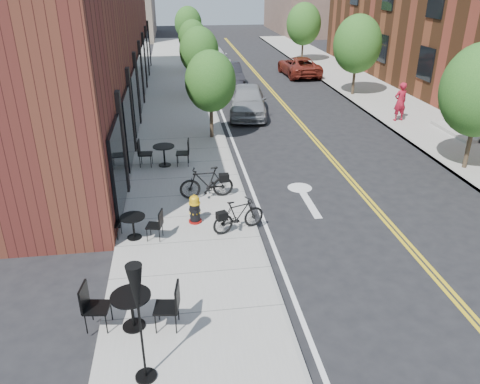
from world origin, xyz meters
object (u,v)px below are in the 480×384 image
fire_hydrant (195,209)px  pedestrian (400,102)px  patio_umbrella (137,300)px  bistro_set_a (132,306)px  bicycle_left (206,183)px  parked_car_b (229,75)px  parked_car_far (299,66)px  bistro_set_b (133,224)px  parked_car_c (212,57)px  bicycle_right (239,215)px  parked_car_a (248,100)px  bistro_set_c (164,153)px

fire_hydrant → pedestrian: (10.62, 9.17, 0.53)m
fire_hydrant → patio_umbrella: size_ratio=0.36×
bistro_set_a → patio_umbrella: bearing=-70.0°
bicycle_left → parked_car_b: (2.78, 17.24, 0.08)m
parked_car_far → bistro_set_b: bearing=62.7°
bicycle_left → pedestrian: size_ratio=0.93×
fire_hydrant → parked_car_far: bearing=90.8°
bistro_set_a → parked_car_c: parked_car_c is taller
bistro_set_a → patio_umbrella: size_ratio=0.80×
patio_umbrella → parked_car_b: 25.07m
bicycle_right → bistro_set_b: size_ratio=0.97×
bicycle_left → parked_car_c: 24.15m
patio_umbrella → parked_car_c: size_ratio=0.45×
parked_car_a → parked_car_far: parked_car_a is taller
fire_hydrant → pedestrian: 14.04m
bicycle_left → parked_car_far: (8.21, 19.80, 0.03)m
parked_car_far → bistro_set_c: bearing=58.1°
bicycle_right → bistro_set_b: 2.94m
fire_hydrant → bistro_set_a: size_ratio=0.46×
fire_hydrant → patio_umbrella: patio_umbrella is taller
bistro_set_b → pedestrian: pedestrian is taller
bicycle_right → parked_car_far: parked_car_far is taller
bistro_set_a → parked_car_b: bearing=86.3°
patio_umbrella → parked_car_c: patio_umbrella is taller
bicycle_right → bistro_set_b: bearing=70.1°
fire_hydrant → parked_car_far: (8.68, 21.42, 0.14)m
bicycle_right → parked_car_b: parked_car_b is taller
patio_umbrella → pedestrian: size_ratio=1.28×
parked_car_b → parked_car_c: size_ratio=0.81×
bistro_set_c → bistro_set_b: bearing=-94.0°
bicycle_left → bicycle_right: size_ratio=1.10×
fire_hydrant → bicycle_left: size_ratio=0.50×
bistro_set_c → patio_umbrella: size_ratio=0.79×
parked_car_a → bicycle_right: bearing=-92.2°
pedestrian → bistro_set_b: bearing=28.1°
pedestrian → bicycle_left: bearing=26.1°
bistro_set_c → pedestrian: (11.54, 4.49, 0.44)m
parked_car_far → parked_car_c: bearing=-37.5°
bistro_set_a → pedestrian: (12.13, 13.54, 0.43)m
patio_umbrella → parked_car_a: size_ratio=0.52×
bicycle_right → bistro_set_a: 4.59m
bicycle_right → parked_car_far: size_ratio=0.33×
bistro_set_c → parked_car_far: 19.30m
bicycle_left → bistro_set_a: (-1.98, -5.99, -0.01)m
bistro_set_b → bicycle_right: bearing=13.4°
fire_hydrant → patio_umbrella: bearing=-78.9°
fire_hydrant → parked_car_a: 12.04m
bistro_set_c → parked_car_b: (4.17, 14.18, 0.09)m
bistro_set_c → bistro_set_a: bearing=-89.1°
bicycle_left → bistro_set_a: bearing=-21.7°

